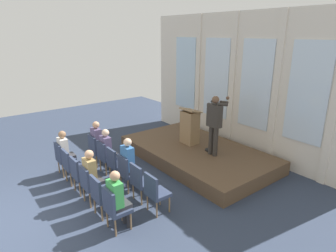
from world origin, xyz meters
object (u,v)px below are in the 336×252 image
Objects in this scene: audience_r1_c0 at (65,150)px; chair_r1_c5 at (115,207)px; chair_r1_c4 at (101,194)px; chair_r0_c0 at (96,149)px; chair_r0_c5 at (155,191)px; chair_r1_c3 at (90,183)px; audience_r1_c5 at (118,197)px; lectern at (190,127)px; audience_r0_c0 at (98,141)px; speaker at (215,121)px; audience_r0_c1 at (108,148)px; chair_r0_c2 at (116,162)px; chair_r0_c3 at (127,171)px; audience_r0_c3 at (130,161)px; audience_r1_c3 at (92,174)px; chair_r0_c1 at (105,155)px; mic_stand at (210,140)px; chair_r1_c2 at (80,173)px; chair_r1_c0 at (63,157)px; chair_r0_c4 at (140,180)px; chair_r1_c1 at (71,164)px.

audience_r1_c0 reaches higher than chair_r1_c5.
chair_r1_c4 and chair_r1_c5 have the same top height.
chair_r0_c5 is at bearing 0.00° from chair_r0_c0.
audience_r1_c5 is at bearing 3.90° from chair_r1_c3.
lectern is at bearing 101.22° from chair_r1_c3.
chair_r0_c5 is at bearing -1.49° from audience_r0_c0.
speaker is 3.45m from audience_r0_c0.
audience_r0_c1 is at bearing 178.04° from chair_r0_c5.
chair_r0_c2 is (0.61, -0.08, -0.18)m from audience_r0_c1.
audience_r0_c3 is at bearing 90.00° from chair_r0_c3.
audience_r0_c3 reaches higher than chair_r0_c5.
chair_r0_c3 is at bearing 141.03° from chair_r1_c5.
audience_r1_c3 is 1.02× the size of audience_r1_c5.
chair_r0_c1 and chair_r0_c2 have the same top height.
chair_r0_c5 is (3.04, -0.08, -0.22)m from audience_r0_c0.
speaker is 1.86× the size of chair_r0_c2.
mic_stand is 4.16m from audience_r1_c0.
chair_r0_c0 is 0.73× the size of audience_r1_c5.
chair_r0_c5 is (1.95, -2.72, -0.42)m from lectern.
speaker is at bearing 83.91° from audience_r1_c3.
chair_r1_c4 is at bearing 0.00° from chair_r1_c2.
audience_r1_c3 is at bearing -0.08° from audience_r1_c0.
audience_r1_c5 is (2.43, -0.90, 0.19)m from chair_r0_c1.
chair_r0_c3 is at bearing 26.26° from audience_r1_c0.
speaker is 2.68m from audience_r0_c3.
audience_r0_c1 reaches higher than chair_r0_c0.
chair_r0_c2 is 1.00× the size of chair_r1_c4.
chair_r1_c0 is at bearing -141.03° from chair_r0_c2.
chair_r1_c0 is (-0.61, -0.98, 0.00)m from chair_r0_c1.
audience_r1_c3 reaches higher than chair_r1_c3.
speaker is at bearing 84.05° from chair_r1_c3.
speaker is 3.87m from chair_r1_c2.
audience_r0_c3 is 0.65m from chair_r0_c4.
audience_r0_c0 is 1.06× the size of audience_r0_c1.
chair_r0_c0 is at bearing 151.66° from chair_r1_c3.
audience_r0_c3 is at bearing 141.16° from audience_r1_c5.
chair_r0_c5 is 1.16m from chair_r1_c4.
chair_r1_c1 is 1.00× the size of chair_r1_c3.
chair_r0_c3 is 1.21m from chair_r0_c5.
chair_r1_c0 is at bearing -178.44° from audience_r1_c5.
chair_r1_c1 is at bearing -178.05° from audience_r1_c5.
chair_r0_c4 is 1.56m from chair_r1_c2.
chair_r1_c4 is 0.64m from audience_r1_c5.
audience_r0_c3 reaches higher than chair_r1_c4.
audience_r0_c0 is at bearing -179.62° from audience_r0_c1.
audience_r0_c1 is 1.37× the size of chair_r0_c3.
speaker is at bearing -27.03° from mic_stand.
chair_r0_c1 is at bearing -115.26° from mic_stand.
speaker is at bearing 58.18° from audience_r0_c1.
chair_r0_c5 is 1.00× the size of chair_r1_c4.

